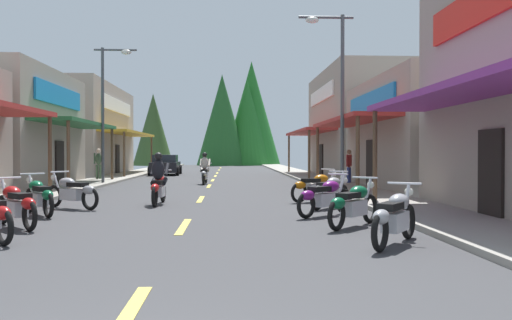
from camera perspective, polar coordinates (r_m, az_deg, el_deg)
name	(u,v)px	position (r m, az deg, el deg)	size (l,w,h in m)	color
ground	(211,184)	(27.30, -4.85, -2.58)	(9.46, 78.52, 0.10)	#38383A
sidewalk_left	(95,182)	(28.12, -16.86, -2.28)	(2.25, 78.52, 0.12)	gray
sidewalk_right	(324,182)	(27.71, 7.35, -2.30)	(2.25, 78.52, 0.12)	gray
centerline_dashes	(212,181)	(29.49, -4.69, -2.21)	(0.16, 51.39, 0.01)	#E0C64C
storefront_left_far	(53,131)	(39.80, -20.96, 2.97)	(10.74, 12.82, 6.19)	gray
storefront_right_middle	(441,134)	(24.11, 19.24, 2.66)	(7.97, 9.78, 4.71)	gray
storefront_right_far	(379,124)	(35.90, 13.02, 3.75)	(9.38, 11.76, 6.83)	gray
streetlamp_left	(109,97)	(26.63, -15.51, 6.56)	(2.03, 0.30, 6.58)	#474C51
streetlamp_right	(335,79)	(20.04, 8.44, 8.57)	(2.03, 0.30, 6.64)	#474C51
motorcycle_parked_right_0	(395,216)	(9.29, 14.64, -5.87)	(1.32, 1.81, 1.04)	black
motorcycle_parked_right_1	(354,204)	(11.35, 10.41, -4.64)	(1.47, 1.69, 1.04)	black
motorcycle_parked_right_2	(325,196)	(13.18, 7.42, -3.87)	(1.66, 1.51, 1.04)	black
motorcycle_parked_right_3	(330,191)	(15.04, 7.90, -3.30)	(1.43, 1.72, 1.04)	black
motorcycle_parked_right_4	(316,186)	(16.98, 6.44, -2.82)	(1.83, 1.28, 1.04)	black
motorcycle_parked_left_1	(16,204)	(12.13, -24.33, -4.35)	(1.49, 1.67, 1.04)	black
motorcycle_parked_left_2	(39,196)	(14.26, -22.23, -3.57)	(1.34, 1.79, 1.04)	black
motorcycle_parked_left_3	(72,191)	(15.61, -19.08, -3.18)	(1.81, 1.31, 1.04)	black
rider_cruising_lead	(159,183)	(16.16, -10.38, -2.42)	(0.60, 2.14, 1.57)	black
rider_cruising_trailing	(205,171)	(26.34, -5.51, -1.16)	(0.60, 2.14, 1.57)	black
pedestrian_by_shop	(99,162)	(30.42, -16.52, -0.21)	(0.55, 0.35, 1.77)	#3F593F
pedestrian_waiting	(349,165)	(25.75, 9.93, -0.48)	(0.42, 0.49, 1.70)	#333F8C
parked_car_curbside	(166,165)	(37.60, -9.67, -0.53)	(2.16, 4.35, 1.40)	black
treeline_backdrop	(232,119)	(65.95, -2.58, 4.45)	(17.98, 9.38, 13.07)	#206523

